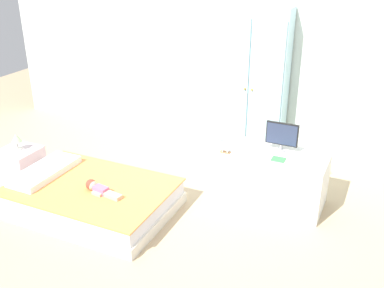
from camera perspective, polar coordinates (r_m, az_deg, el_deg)
The scene contains 12 objects.
ground_plane at distance 4.24m, azimuth -1.44°, elevation -8.40°, with size 10.00×10.00×0.02m, color tan.
back_wall at distance 5.11m, azimuth 6.46°, elevation 13.70°, with size 6.40×0.05×2.70m, color silver.
bed at distance 4.26m, azimuth -12.58°, elevation -6.68°, with size 1.46×0.99×0.25m.
pillow at distance 4.50m, azimuth -18.22°, elevation -3.27°, with size 0.31×0.71×0.06m, color white.
doll at distance 4.08m, azimuth -11.99°, elevation -5.47°, with size 0.39×0.15×0.10m.
nightstand at distance 4.97m, azimuth -20.95°, elevation -2.47°, with size 0.37×0.37×0.35m, color silver.
table_lamp at distance 4.85m, azimuth -21.47°, elevation 0.64°, with size 0.11×0.11×0.18m.
wardrobe at distance 4.99m, azimuth 7.74°, elevation 7.43°, with size 0.74×0.31×1.69m.
tv_stand at distance 4.29m, azimuth 10.11°, elevation -4.27°, with size 0.98×0.51×0.51m, color silver.
tv_monitor at distance 4.18m, azimuth 11.38°, elevation 1.14°, with size 0.30×0.10×0.28m.
rocking_horse_toy at distance 4.10m, azimuth 4.39°, elevation -0.41°, with size 0.10×0.04×0.12m.
book_green at distance 4.05m, azimuth 10.94°, elevation -1.93°, with size 0.12×0.10×0.01m, color #429E51.
Camera 1 is at (1.60, -3.19, 2.28)m, focal length 41.90 mm.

